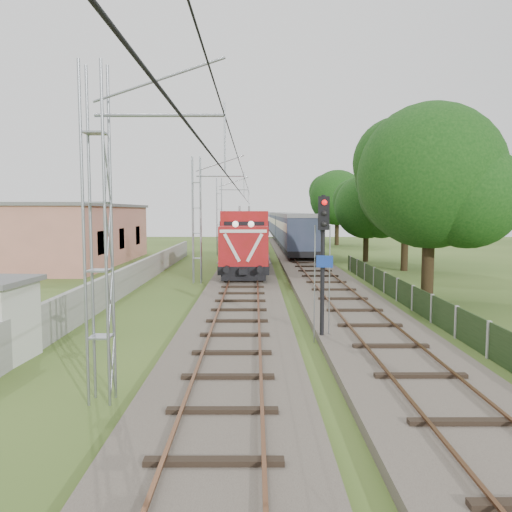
{
  "coord_description": "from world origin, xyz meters",
  "views": [
    {
      "loc": [
        0.7,
        -19.73,
        4.6
      ],
      "look_at": [
        0.75,
        6.92,
        2.2
      ],
      "focal_mm": 35.0,
      "sensor_mm": 36.0,
      "label": 1
    }
  ],
  "objects": [
    {
      "name": "ground",
      "position": [
        0.0,
        0.0,
        0.0
      ],
      "size": [
        140.0,
        140.0,
        0.0
      ],
      "primitive_type": "plane",
      "color": "#374E1D",
      "rests_on": "ground"
    },
    {
      "name": "track_main",
      "position": [
        0.0,
        7.0,
        0.18
      ],
      "size": [
        4.2,
        70.0,
        0.45
      ],
      "color": "#6B6054",
      "rests_on": "ground"
    },
    {
      "name": "track_side",
      "position": [
        5.0,
        20.0,
        0.18
      ],
      "size": [
        4.2,
        80.0,
        0.45
      ],
      "color": "#6B6054",
      "rests_on": "ground"
    },
    {
      "name": "catenary",
      "position": [
        -2.95,
        12.0,
        4.05
      ],
      "size": [
        3.31,
        70.0,
        8.0
      ],
      "color": "gray",
      "rests_on": "ground"
    },
    {
      "name": "boundary_wall",
      "position": [
        -6.5,
        12.0,
        0.75
      ],
      "size": [
        0.25,
        40.0,
        1.5
      ],
      "primitive_type": "cube",
      "color": "#9E9E99",
      "rests_on": "ground"
    },
    {
      "name": "station_building",
      "position": [
        -15.0,
        24.0,
        2.63
      ],
      "size": [
        8.4,
        20.4,
        5.22
      ],
      "color": "tan",
      "rests_on": "ground"
    },
    {
      "name": "fence",
      "position": [
        8.0,
        3.0,
        0.6
      ],
      "size": [
        0.12,
        32.0,
        1.2
      ],
      "color": "black",
      "rests_on": "ground"
    },
    {
      "name": "locomotive",
      "position": [
        0.0,
        18.66,
        2.31
      ],
      "size": [
        3.12,
        17.81,
        4.52
      ],
      "color": "black",
      "rests_on": "ground"
    },
    {
      "name": "coach_rake",
      "position": [
        5.0,
        82.32,
        2.64
      ],
      "size": [
        3.21,
        119.86,
        3.71
      ],
      "color": "black",
      "rests_on": "ground"
    },
    {
      "name": "signal_post",
      "position": [
        3.03,
        -2.76,
        3.54
      ],
      "size": [
        0.56,
        0.44,
        5.15
      ],
      "color": "black",
      "rests_on": "ground"
    },
    {
      "name": "tree_a",
      "position": [
        9.76,
        5.92,
        6.3
      ],
      "size": [
        7.79,
        7.41,
        10.09
      ],
      "color": "#332615",
      "rests_on": "ground"
    },
    {
      "name": "tree_b",
      "position": [
        12.37,
        18.65,
        6.19
      ],
      "size": [
        7.65,
        7.29,
        9.92
      ],
      "color": "#332615",
      "rests_on": "ground"
    },
    {
      "name": "tree_c",
      "position": [
        10.92,
        25.72,
        4.96
      ],
      "size": [
        6.14,
        5.84,
        7.96
      ],
      "color": "#332615",
      "rests_on": "ground"
    },
    {
      "name": "tree_d",
      "position": [
        11.94,
        48.03,
        6.34
      ],
      "size": [
        7.84,
        7.46,
        10.16
      ],
      "color": "#332615",
      "rests_on": "ground"
    }
  ]
}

